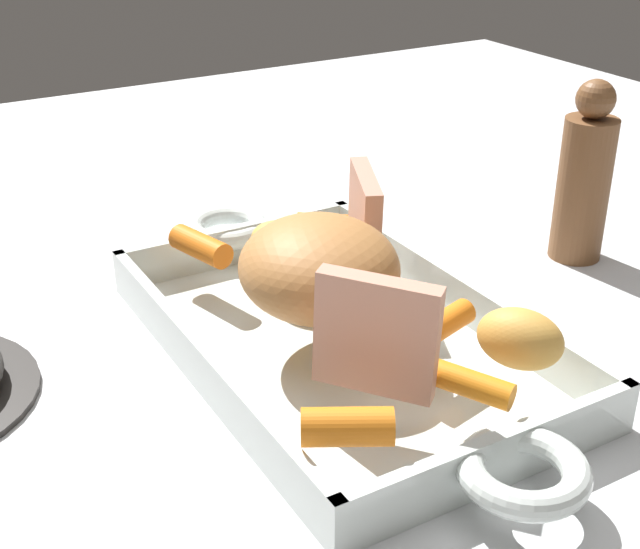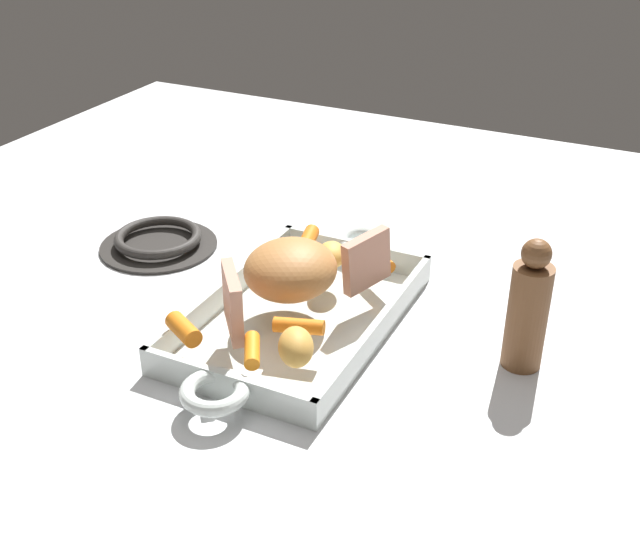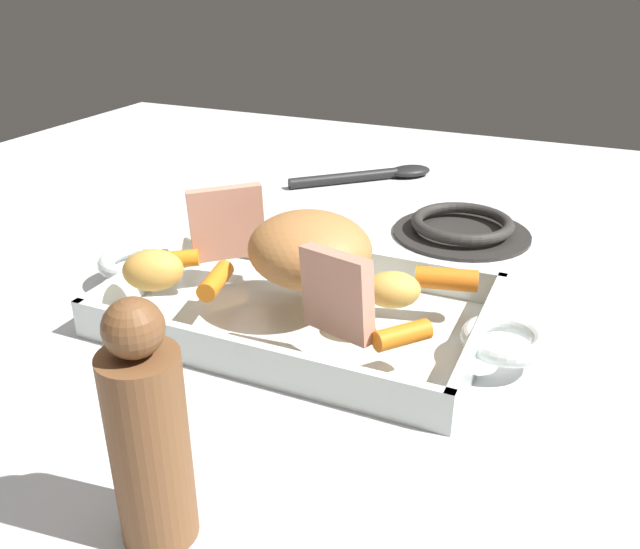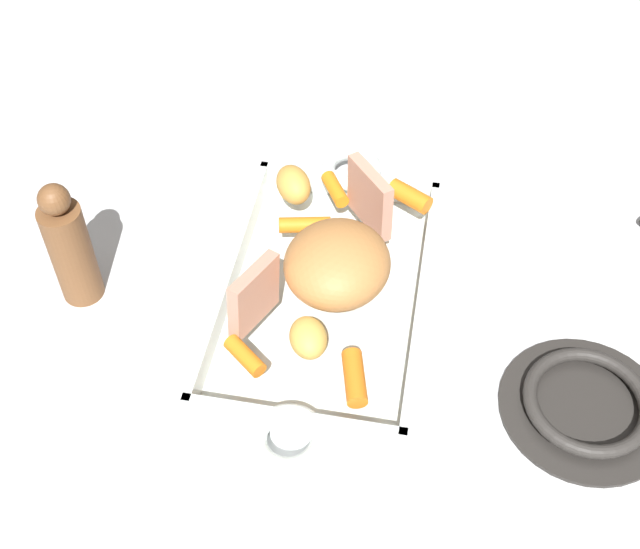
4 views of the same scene
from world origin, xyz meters
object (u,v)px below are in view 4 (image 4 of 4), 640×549
(baby_carrot_northwest, at_px, (305,225))
(stove_burner_rear, at_px, (586,405))
(baby_carrot_southwest, at_px, (335,189))
(roast_slice_thick, at_px, (370,197))
(roast_slice_outer, at_px, (254,296))
(potato_near_roast, at_px, (304,337))
(baby_carrot_northeast, at_px, (245,356))
(roasting_dish, at_px, (324,293))
(pepper_mill, at_px, (70,248))
(potato_corner, at_px, (293,185))
(baby_carrot_center_right, at_px, (355,378))
(baby_carrot_short, at_px, (410,196))
(pork_roast, at_px, (337,264))

(baby_carrot_northwest, bearing_deg, stove_burner_rear, 62.99)
(baby_carrot_southwest, bearing_deg, stove_burner_rear, 52.35)
(roast_slice_thick, relative_size, roast_slice_outer, 1.06)
(roast_slice_thick, relative_size, potato_near_roast, 1.51)
(roast_slice_thick, distance_m, baby_carrot_northeast, 0.25)
(roasting_dish, relative_size, potato_near_roast, 9.29)
(baby_carrot_northeast, distance_m, pepper_mill, 0.24)
(roasting_dish, distance_m, baby_carrot_southwest, 0.14)
(roasting_dish, distance_m, potato_corner, 0.15)
(roasting_dish, xyz_separation_m, baby_carrot_northeast, (0.12, -0.06, 0.03))
(potato_near_roast, bearing_deg, baby_carrot_center_right, 58.11)
(baby_carrot_northwest, xyz_separation_m, baby_carrot_northeast, (0.20, -0.02, -0.00))
(baby_carrot_center_right, bearing_deg, stove_burner_rear, 98.56)
(baby_carrot_short, relative_size, potato_near_roast, 1.03)
(roast_slice_outer, height_order, baby_carrot_northwest, roast_slice_outer)
(baby_carrot_northeast, bearing_deg, stove_burner_rear, 94.57)
(baby_carrot_northeast, xyz_separation_m, stove_burner_rear, (-0.03, 0.35, -0.04))
(roast_slice_thick, relative_size, baby_carrot_southwest, 1.49)
(pork_roast, bearing_deg, roasting_dish, -109.79)
(potato_near_roast, bearing_deg, baby_carrot_northeast, -62.97)
(potato_near_roast, bearing_deg, baby_carrot_northwest, -169.20)
(roast_slice_outer, xyz_separation_m, potato_corner, (-0.19, 0.00, -0.02))
(baby_carrot_center_right, bearing_deg, baby_carrot_short, 174.54)
(pepper_mill, bearing_deg, roasting_dish, 97.47)
(roasting_dish, height_order, pepper_mill, pepper_mill)
(potato_near_roast, distance_m, potato_corner, 0.23)
(baby_carrot_southwest, bearing_deg, roast_slice_thick, 50.98)
(baby_carrot_center_right, xyz_separation_m, potato_corner, (-0.26, -0.11, 0.01))
(baby_carrot_southwest, distance_m, baby_carrot_center_right, 0.28)
(baby_carrot_northeast, bearing_deg, pepper_mill, -112.00)
(roast_slice_outer, relative_size, baby_carrot_center_right, 1.23)
(pork_roast, bearing_deg, baby_carrot_center_right, 17.27)
(stove_burner_rear, bearing_deg, potato_near_roast, -90.12)
(pork_roast, xyz_separation_m, potato_near_roast, (0.09, -0.02, -0.02))
(pork_roast, relative_size, baby_carrot_center_right, 2.07)
(baby_carrot_short, height_order, pepper_mill, pepper_mill)
(roast_slice_thick, relative_size, pepper_mill, 0.47)
(stove_burner_rear, height_order, pepper_mill, pepper_mill)
(baby_carrot_center_right, distance_m, baby_carrot_northwest, 0.22)
(roast_slice_thick, xyz_separation_m, stove_burner_rear, (0.20, 0.26, -0.07))
(baby_carrot_northeast, relative_size, stove_burner_rear, 0.28)
(baby_carrot_center_right, bearing_deg, baby_carrot_northwest, -156.01)
(roast_slice_outer, distance_m, baby_carrot_short, 0.25)
(baby_carrot_short, height_order, baby_carrot_center_right, baby_carrot_short)
(baby_carrot_northwest, bearing_deg, roast_slice_thick, 111.92)
(potato_corner, bearing_deg, roast_slice_outer, -0.88)
(baby_carrot_center_right, height_order, potato_near_roast, potato_near_roast)
(roast_slice_outer, relative_size, baby_carrot_short, 1.38)
(baby_carrot_southwest, height_order, stove_burner_rear, baby_carrot_southwest)
(baby_carrot_northwest, bearing_deg, roast_slice_outer, -11.20)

